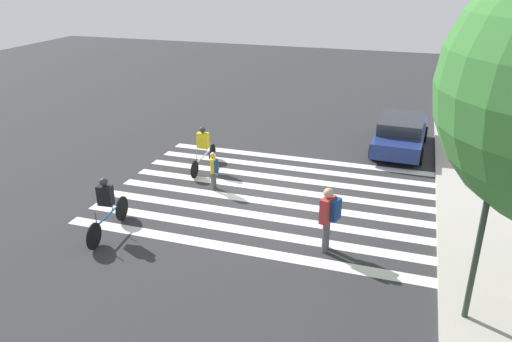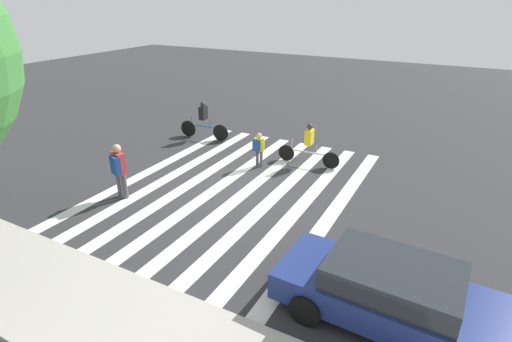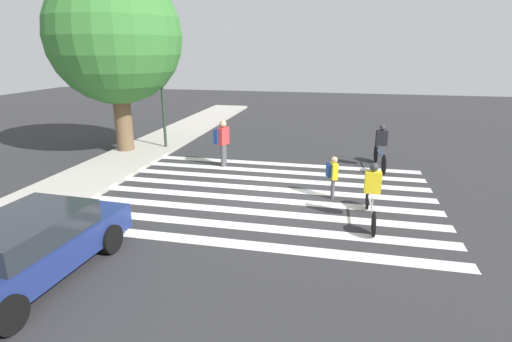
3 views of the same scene
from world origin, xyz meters
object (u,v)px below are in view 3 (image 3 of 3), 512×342
Objects in this scene: cyclist_mid_street at (381,145)px; car_parked_silver_sedan at (27,248)px; traffic_light at (164,75)px; street_tree at (115,37)px; cyclist_near_curb at (372,190)px; pedestrian_adult_tall_backpack at (333,174)px; pedestrian_adult_blue_shirt at (222,140)px.

cyclist_mid_street is 11.76m from car_parked_silver_sedan.
traffic_light is 9.26m from cyclist_mid_street.
street_tree reaches higher than cyclist_near_curb.
street_tree is at bearing 60.38° from cyclist_near_curb.
traffic_light is at bearing -60.74° from street_tree.
cyclist_mid_street reaches higher than pedestrian_adult_tall_backpack.
cyclist_near_curb is at bearing 69.21° from pedestrian_adult_blue_shirt.
car_parked_silver_sedan is (-9.35, -3.30, -4.05)m from street_tree.
cyclist_near_curb is 1.02× the size of cyclist_mid_street.
cyclist_mid_street reaches higher than car_parked_silver_sedan.
cyclist_near_curb is at bearing -125.87° from traffic_light.
traffic_light is 2.00× the size of cyclist_mid_street.
traffic_light is at bearing 78.10° from cyclist_mid_street.
pedestrian_adult_tall_backpack is at bearing 149.29° from cyclist_mid_street.
pedestrian_adult_blue_shirt is 8.44m from car_parked_silver_sedan.
pedestrian_adult_blue_shirt is 5.91m from cyclist_mid_street.
pedestrian_adult_blue_shirt reaches higher than car_parked_silver_sedan.
traffic_light is at bearing 51.95° from cyclist_near_curb.
pedestrian_adult_blue_shirt reaches higher than pedestrian_adult_tall_backpack.
street_tree is at bearing -85.06° from pedestrian_adult_blue_shirt.
pedestrian_adult_blue_shirt reaches higher than cyclist_near_curb.
pedestrian_adult_tall_backpack is at bearing -112.15° from street_tree.
cyclist_mid_street is at bearing -8.92° from cyclist_near_curb.
street_tree reaches higher than pedestrian_adult_tall_backpack.
cyclist_near_curb is at bearing -117.44° from street_tree.
pedestrian_adult_blue_shirt is 0.74× the size of cyclist_near_curb.
car_parked_silver_sedan is at bearing -160.57° from street_tree.
traffic_light is 10.68m from car_parked_silver_sedan.
pedestrian_adult_blue_shirt is 6.65m from cyclist_near_curb.
car_parked_silver_sedan reaches higher than pedestrian_adult_tall_backpack.
street_tree is at bearing 119.26° from traffic_light.
car_parked_silver_sedan is at bearing 120.50° from cyclist_near_curb.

